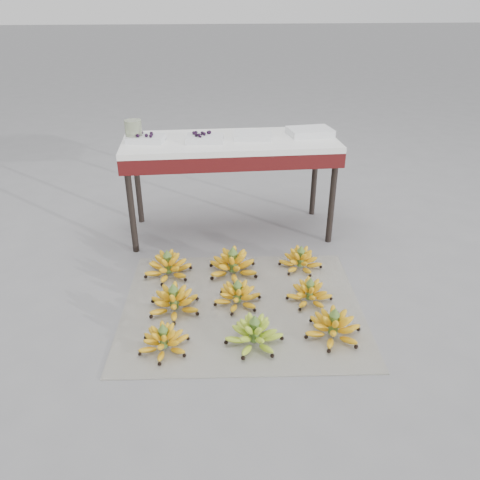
{
  "coord_description": "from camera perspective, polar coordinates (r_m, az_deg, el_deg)",
  "views": [
    {
      "loc": [
        -0.33,
        -2.05,
        1.46
      ],
      "look_at": [
        -0.08,
        0.24,
        0.26
      ],
      "focal_mm": 35.0,
      "sensor_mm": 36.0,
      "label": 1
    }
  ],
  "objects": [
    {
      "name": "bunch_mid_right",
      "position": [
        2.54,
        8.47,
        -6.43
      ],
      "size": [
        0.31,
        0.31,
        0.15
      ],
      "rotation": [
        0.0,
        0.0,
        0.39
      ],
      "color": "#DCB000",
      "rests_on": "newspaper_mat"
    },
    {
      "name": "bunch_back_left",
      "position": [
        2.77,
        -8.75,
        -3.21
      ],
      "size": [
        0.29,
        0.29,
        0.17
      ],
      "rotation": [
        0.0,
        0.0,
        -0.04
      ],
      "color": "#DCB000",
      "rests_on": "newspaper_mat"
    },
    {
      "name": "ground",
      "position": [
        2.54,
        2.42,
        -7.62
      ],
      "size": [
        60.0,
        60.0,
        0.0
      ],
      "primitive_type": "plane",
      "color": "slate",
      "rests_on": "ground"
    },
    {
      "name": "tray_left",
      "position": [
        3.01,
        -4.35,
        12.27
      ],
      "size": [
        0.25,
        0.19,
        0.06
      ],
      "color": "silver",
      "rests_on": "vendor_table"
    },
    {
      "name": "newspaper_mat",
      "position": [
        2.51,
        0.26,
        -8.05
      ],
      "size": [
        1.33,
        1.15,
        0.01
      ],
      "primitive_type": "cube",
      "rotation": [
        0.0,
        0.0,
        -0.08
      ],
      "color": "beige",
      "rests_on": "ground"
    },
    {
      "name": "tray_right",
      "position": [
        3.07,
        1.58,
        12.62
      ],
      "size": [
        0.26,
        0.21,
        0.04
      ],
      "color": "silver",
      "rests_on": "vendor_table"
    },
    {
      "name": "bunch_mid_center",
      "position": [
        2.49,
        -0.3,
        -6.76
      ],
      "size": [
        0.28,
        0.28,
        0.15
      ],
      "rotation": [
        0.0,
        0.0,
        0.11
      ],
      "color": "#DCB000",
      "rests_on": "newspaper_mat"
    },
    {
      "name": "tray_far_right",
      "position": [
        3.18,
        8.53,
        12.92
      ],
      "size": [
        0.3,
        0.23,
        0.04
      ],
      "color": "silver",
      "rests_on": "vendor_table"
    },
    {
      "name": "bunch_back_right",
      "position": [
        2.83,
        7.38,
        -2.48
      ],
      "size": [
        0.32,
        0.32,
        0.15
      ],
      "rotation": [
        0.0,
        0.0,
        0.32
      ],
      "color": "#DCB000",
      "rests_on": "newspaper_mat"
    },
    {
      "name": "bunch_mid_left",
      "position": [
        2.46,
        -8.03,
        -7.42
      ],
      "size": [
        0.28,
        0.28,
        0.17
      ],
      "rotation": [
        0.0,
        0.0,
        0.02
      ],
      "color": "#DCB000",
      "rests_on": "newspaper_mat"
    },
    {
      "name": "bunch_front_center",
      "position": [
        2.23,
        1.75,
        -11.38
      ],
      "size": [
        0.35,
        0.35,
        0.17
      ],
      "rotation": [
        0.0,
        0.0,
        -0.39
      ],
      "color": "#88BE24",
      "rests_on": "newspaper_mat"
    },
    {
      "name": "tray_far_left",
      "position": [
        3.05,
        -11.41,
        12.05
      ],
      "size": [
        0.25,
        0.2,
        0.06
      ],
      "color": "silver",
      "rests_on": "vendor_table"
    },
    {
      "name": "bunch_front_left",
      "position": [
        2.23,
        -9.25,
        -12.0
      ],
      "size": [
        0.27,
        0.27,
        0.15
      ],
      "rotation": [
        0.0,
        0.0,
        0.15
      ],
      "color": "#DCB000",
      "rests_on": "newspaper_mat"
    },
    {
      "name": "bunch_back_center",
      "position": [
        2.74,
        -0.87,
        -3.02
      ],
      "size": [
        0.37,
        0.37,
        0.18
      ],
      "rotation": [
        0.0,
        0.0,
        0.26
      ],
      "color": "#DCB000",
      "rests_on": "newspaper_mat"
    },
    {
      "name": "glass_jar",
      "position": [
        3.07,
        -12.85,
        12.86
      ],
      "size": [
        0.13,
        0.13,
        0.13
      ],
      "primitive_type": "cylinder",
      "rotation": [
        0.0,
        0.0,
        -0.3
      ],
      "color": "beige",
      "rests_on": "vendor_table"
    },
    {
      "name": "bunch_front_right",
      "position": [
        2.31,
        11.31,
        -10.34
      ],
      "size": [
        0.29,
        0.29,
        0.17
      ],
      "rotation": [
        0.0,
        0.0,
        0.08
      ],
      "color": "#DCB000",
      "rests_on": "newspaper_mat"
    },
    {
      "name": "vendor_table",
      "position": [
        3.08,
        -1.21,
        10.86
      ],
      "size": [
        1.37,
        0.55,
        0.66
      ],
      "color": "black",
      "rests_on": "ground"
    }
  ]
}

